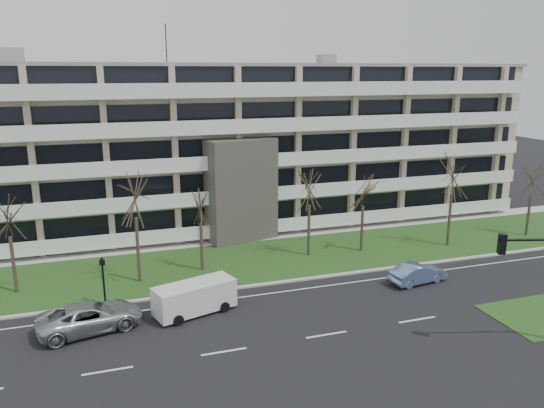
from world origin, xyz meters
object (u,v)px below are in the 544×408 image
object	(u,v)px
blue_sedan	(418,273)
pedestrian_signal	(103,275)
white_van	(196,295)
silver_pickup	(90,317)

from	to	relation	value
blue_sedan	pedestrian_signal	bearing A→B (deg)	73.69
white_van	silver_pickup	bearing A→B (deg)	166.42
silver_pickup	white_van	bearing A→B (deg)	-98.83
silver_pickup	white_van	xyz separation A→B (m)	(6.22, 0.34, 0.35)
white_van	pedestrian_signal	bearing A→B (deg)	135.27
white_van	pedestrian_signal	size ratio (longest dim) A/B	1.64
silver_pickup	white_van	distance (m)	6.24
blue_sedan	white_van	size ratio (longest dim) A/B	0.80
blue_sedan	silver_pickup	bearing A→B (deg)	82.26
blue_sedan	pedestrian_signal	xyz separation A→B (m)	(-21.16, 3.02, 1.37)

